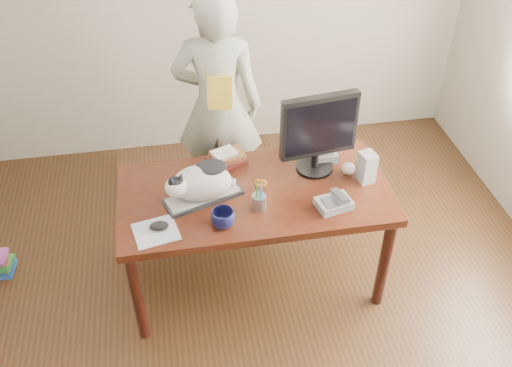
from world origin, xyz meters
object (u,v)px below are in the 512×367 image
object	(u,v)px
book_stack	(227,158)
phone	(334,202)
cat	(200,182)
monitor	(319,130)
mouse	(159,226)
coffee_mug	(223,218)
calculator	(323,152)
person	(218,106)
keyboard	(203,197)
desk	(252,201)
pen_cup	(259,200)
baseball	(348,169)
speaker	(367,167)

from	to	relation	value
book_stack	phone	bearing A→B (deg)	-60.42
cat	monitor	size ratio (longest dim) A/B	0.82
monitor	mouse	distance (m)	1.07
cat	coffee_mug	bearing A→B (deg)	-86.14
book_stack	calculator	distance (m)	0.61
book_stack	person	distance (m)	0.52
keyboard	book_stack	distance (m)	0.37
mouse	calculator	size ratio (longest dim) A/B	0.56
cat	book_stack	bearing A→B (deg)	40.71
desk	phone	world-z (taller)	phone
person	desk	bearing A→B (deg)	110.16
monitor	pen_cup	distance (m)	0.55
phone	baseball	size ratio (longest dim) A/B	2.76
keyboard	mouse	distance (m)	0.34
monitor	book_stack	size ratio (longest dim) A/B	1.98
monitor	pen_cup	bearing A→B (deg)	-152.13
coffee_mug	book_stack	distance (m)	0.58
phone	speaker	bearing A→B (deg)	26.23
cat	phone	size ratio (longest dim) A/B	1.99
desk	baseball	xyz separation A→B (m)	(0.59, -0.01, 0.19)
cat	coffee_mug	size ratio (longest dim) A/B	3.30
coffee_mug	person	world-z (taller)	person
cat	pen_cup	bearing A→B (deg)	-41.59
desk	calculator	bearing A→B (deg)	21.85
cat	pen_cup	size ratio (longest dim) A/B	2.02
mouse	book_stack	distance (m)	0.70
desk	calculator	world-z (taller)	calculator
cat	phone	xyz separation A→B (m)	(0.74, -0.19, -0.10)
coffee_mug	cat	bearing A→B (deg)	112.39
desk	pen_cup	distance (m)	0.31
pen_cup	book_stack	bearing A→B (deg)	104.76
desk	speaker	xyz separation A→B (m)	(0.67, -0.09, 0.25)
desk	cat	world-z (taller)	cat
keyboard	calculator	size ratio (longest dim) A/B	2.33
cat	mouse	distance (m)	0.34
baseball	mouse	bearing A→B (deg)	-165.89
cat	book_stack	xyz separation A→B (m)	(0.20, 0.33, -0.09)
baseball	phone	bearing A→B (deg)	-121.17
coffee_mug	calculator	world-z (taller)	coffee_mug
phone	cat	bearing A→B (deg)	153.07
keyboard	mouse	size ratio (longest dim) A/B	4.12
desk	pen_cup	world-z (taller)	pen_cup
phone	baseball	distance (m)	0.32
speaker	book_stack	distance (m)	0.86
phone	baseball	bearing A→B (deg)	46.42
phone	calculator	xyz separation A→B (m)	(0.06, 0.48, 0.00)
desk	keyboard	size ratio (longest dim) A/B	3.29
pen_cup	calculator	bearing A→B (deg)	41.12
cat	person	size ratio (longest dim) A/B	0.26
keyboard	person	world-z (taller)	person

